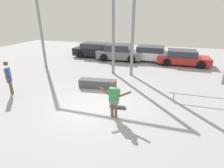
# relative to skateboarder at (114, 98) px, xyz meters

# --- Properties ---
(ground_plane) EXTENTS (36.00, 36.00, 0.00)m
(ground_plane) POSITION_rel_skateboarder_xyz_m (-1.07, 0.65, -0.89)
(ground_plane) COLOR #9E9EA3
(skateboarder) EXTENTS (1.40, 0.23, 1.60)m
(skateboarder) POSITION_rel_skateboarder_xyz_m (0.00, 0.00, 0.00)
(skateboarder) COLOR brown
(skateboarder) RESTS_ON ground_plane
(skateboard) EXTENTS (0.77, 0.30, 0.08)m
(skateboard) POSITION_rel_skateboarder_xyz_m (-0.06, 0.75, -0.83)
(skateboard) COLOR black
(skateboard) RESTS_ON ground_plane
(grind_box) EXTENTS (2.18, 0.83, 0.50)m
(grind_box) POSITION_rel_skateboarder_xyz_m (-1.80, 2.69, -0.64)
(grind_box) COLOR #47474C
(grind_box) RESTS_ON ground_plane
(grind_rail) EXTENTS (3.03, 0.11, 0.42)m
(grind_rail) POSITION_rel_skateboarder_xyz_m (3.65, 2.34, -0.55)
(grind_rail) COLOR #B7BABF
(grind_rail) RESTS_ON ground_plane
(canopy_support_left) EXTENTS (5.97, 0.20, 6.50)m
(canopy_support_left) POSITION_rel_skateboarder_xyz_m (-4.62, 5.57, 3.06)
(canopy_support_left) COLOR gray
(canopy_support_left) RESTS_ON ground_plane
(canopy_support_right) EXTENTS (5.97, 0.20, 6.50)m
(canopy_support_right) POSITION_rel_skateboarder_xyz_m (2.48, 5.57, 3.06)
(canopy_support_right) COLOR gray
(canopy_support_right) RESTS_ON ground_plane
(parked_car_black) EXTENTS (4.55, 1.86, 1.40)m
(parked_car_black) POSITION_rel_skateboarder_xyz_m (-4.87, 10.02, -0.21)
(parked_car_black) COLOR black
(parked_car_black) RESTS_ON ground_plane
(parked_car_grey) EXTENTS (4.16, 2.18, 1.45)m
(parked_car_grey) POSITION_rel_skateboarder_xyz_m (-2.40, 9.58, -0.19)
(parked_car_grey) COLOR slate
(parked_car_grey) RESTS_ON ground_plane
(parked_car_white) EXTENTS (4.36, 2.15, 1.34)m
(parked_car_white) POSITION_rel_skateboarder_xyz_m (0.57, 10.11, -0.23)
(parked_car_white) COLOR white
(parked_car_white) RESTS_ON ground_plane
(parked_car_red) EXTENTS (4.20, 2.03, 1.23)m
(parked_car_red) POSITION_rel_skateboarder_xyz_m (3.18, 9.57, -0.28)
(parked_car_red) COLOR red
(parked_car_red) RESTS_ON ground_plane
(bystander) EXTENTS (0.44, 0.63, 1.79)m
(bystander) POSITION_rel_skateboarder_xyz_m (-5.96, 0.57, 0.12)
(bystander) COLOR brown
(bystander) RESTS_ON ground_plane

